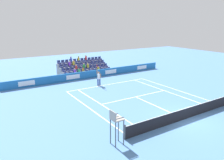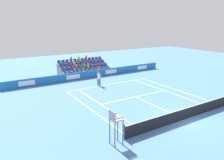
# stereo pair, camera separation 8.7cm
# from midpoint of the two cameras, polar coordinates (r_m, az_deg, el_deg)

# --- Properties ---
(ground_plane) EXTENTS (80.00, 80.00, 0.00)m
(ground_plane) POSITION_cam_midpoint_polar(r_m,az_deg,el_deg) (18.71, 18.63, -9.73)
(ground_plane) COLOR #4C7AB2
(line_baseline) EXTENTS (10.97, 0.10, 0.01)m
(line_baseline) POSITION_cam_midpoint_polar(r_m,az_deg,el_deg) (27.23, -0.87, -1.19)
(line_baseline) COLOR white
(line_baseline) RESTS_ON ground
(line_service) EXTENTS (8.23, 0.10, 0.01)m
(line_service) POSITION_cam_midpoint_polar(r_m,az_deg,el_deg) (22.92, 6.28, -4.41)
(line_service) COLOR white
(line_service) RESTS_ON ground
(line_centre_service) EXTENTS (0.10, 6.40, 0.01)m
(line_centre_service) POSITION_cam_midpoint_polar(r_m,az_deg,el_deg) (20.68, 11.79, -6.83)
(line_centre_service) COLOR white
(line_centre_service) RESTS_ON ground
(line_singles_sideline_left) EXTENTS (0.10, 11.89, 0.01)m
(line_singles_sideline_left) POSITION_cam_midpoint_polar(r_m,az_deg,el_deg) (20.40, -2.12, -6.82)
(line_singles_sideline_left) COLOR white
(line_singles_sideline_left) RESTS_ON ground
(line_singles_sideline_right) EXTENTS (0.10, 11.89, 0.01)m
(line_singles_sideline_right) POSITION_cam_midpoint_polar(r_m,az_deg,el_deg) (25.27, 14.29, -2.95)
(line_singles_sideline_right) COLOR white
(line_singles_sideline_right) RESTS_ON ground
(line_doubles_sideline_left) EXTENTS (0.10, 11.89, 0.01)m
(line_doubles_sideline_left) POSITION_cam_midpoint_polar(r_m,az_deg,el_deg) (19.80, -5.58, -7.57)
(line_doubles_sideline_left) COLOR white
(line_doubles_sideline_left) RESTS_ON ground
(line_doubles_sideline_right) EXTENTS (0.10, 11.89, 0.01)m
(line_doubles_sideline_right) POSITION_cam_midpoint_polar(r_m,az_deg,el_deg) (26.24, 16.37, -2.43)
(line_doubles_sideline_right) COLOR white
(line_doubles_sideline_right) RESTS_ON ground
(line_centre_mark) EXTENTS (0.10, 0.20, 0.01)m
(line_centre_mark) POSITION_cam_midpoint_polar(r_m,az_deg,el_deg) (27.14, -0.76, -1.24)
(line_centre_mark) COLOR white
(line_centre_mark) RESTS_ON ground
(sponsor_barrier) EXTENTS (23.67, 0.22, 1.02)m
(sponsor_barrier) POSITION_cam_midpoint_polar(r_m,az_deg,el_deg) (30.70, -4.99, 1.59)
(sponsor_barrier) COLOR #1E66AD
(sponsor_barrier) RESTS_ON ground
(tennis_net) EXTENTS (11.97, 0.10, 1.07)m
(tennis_net) POSITION_cam_midpoint_polar(r_m,az_deg,el_deg) (18.52, 18.76, -8.34)
(tennis_net) COLOR #33383D
(tennis_net) RESTS_ON ground
(tennis_player) EXTENTS (0.52, 0.39, 2.85)m
(tennis_player) POSITION_cam_midpoint_polar(r_m,az_deg,el_deg) (26.47, -3.37, 0.53)
(tennis_player) COLOR navy
(tennis_player) RESTS_ON ground
(umpire_chair) EXTENTS (0.70, 0.70, 2.34)m
(umpire_chair) POSITION_cam_midpoint_polar(r_m,az_deg,el_deg) (13.74, 1.07, -11.11)
(umpire_chair) COLOR #474C54
(umpire_chair) RESTS_ON ground
(stadium_stand) EXTENTS (7.44, 3.80, 2.63)m
(stadium_stand) POSITION_cam_midpoint_polar(r_m,az_deg,el_deg) (33.24, -7.33, 2.86)
(stadium_stand) COLOR gray
(stadium_stand) RESTS_ON ground
(loose_tennis_ball) EXTENTS (0.07, 0.07, 0.07)m
(loose_tennis_ball) POSITION_cam_midpoint_polar(r_m,az_deg,el_deg) (21.02, 10.98, -6.34)
(loose_tennis_ball) COLOR #D1E533
(loose_tennis_ball) RESTS_ON ground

